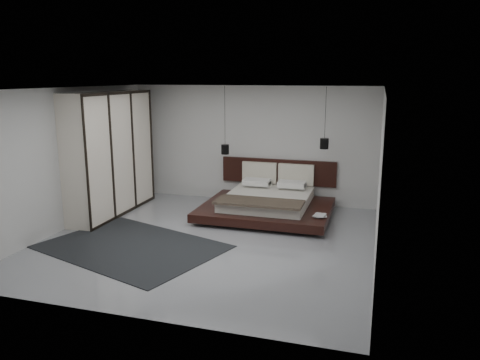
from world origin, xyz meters
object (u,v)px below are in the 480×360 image
(lattice_screen, at_px, (131,146))
(wardrobe, at_px, (110,154))
(pendant_right, at_px, (324,143))
(rug, at_px, (132,247))
(pendant_left, at_px, (225,149))
(bed, at_px, (268,202))

(lattice_screen, bearing_deg, wardrobe, -79.48)
(pendant_right, bearing_deg, rug, -134.32)
(lattice_screen, distance_m, pendant_right, 4.79)
(pendant_left, distance_m, wardrobe, 2.57)
(pendant_right, bearing_deg, lattice_screen, 178.71)
(lattice_screen, xyz_separation_m, pendant_left, (2.50, -0.11, 0.06))
(rug, bearing_deg, wardrobe, 128.98)
(bed, height_order, wardrobe, wardrobe)
(lattice_screen, relative_size, pendant_left, 1.67)
(lattice_screen, height_order, rug, lattice_screen)
(bed, relative_size, pendant_right, 2.07)
(pendant_right, height_order, wardrobe, pendant_right)
(lattice_screen, xyz_separation_m, bed, (3.64, -0.54, -1.01))
(pendant_right, xyz_separation_m, rug, (-3.03, -3.10, -1.58))
(bed, distance_m, wardrobe, 3.64)
(pendant_left, bearing_deg, lattice_screen, 177.54)
(lattice_screen, bearing_deg, pendant_right, -1.29)
(pendant_left, xyz_separation_m, wardrobe, (-2.25, -1.25, -0.01))
(pendant_left, distance_m, pendant_right, 2.28)
(lattice_screen, distance_m, pendant_left, 2.51)
(pendant_right, relative_size, wardrobe, 0.49)
(lattice_screen, relative_size, rug, 0.84)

